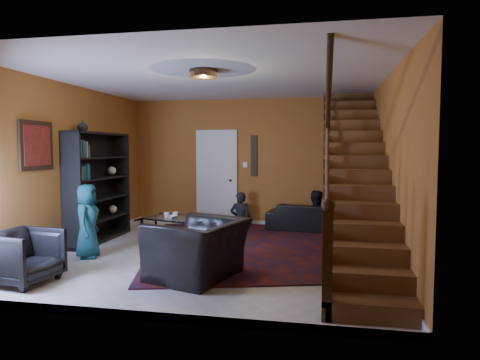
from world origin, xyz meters
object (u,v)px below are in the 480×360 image
(armchair_left, at_px, (24,257))
(armchair_right, at_px, (198,249))
(coffee_table, at_px, (179,228))
(sofa, at_px, (315,217))
(bookshelf, at_px, (99,189))

(armchair_left, xyz_separation_m, armchair_right, (2.11, 0.62, 0.04))
(coffee_table, bearing_deg, armchair_left, -113.80)
(sofa, relative_size, coffee_table, 1.42)
(sofa, distance_m, coffee_table, 2.89)
(bookshelf, distance_m, armchair_left, 2.62)
(bookshelf, distance_m, sofa, 4.31)
(armchair_left, bearing_deg, armchair_right, -65.98)
(armchair_right, bearing_deg, sofa, 174.85)
(bookshelf, xyz_separation_m, armchair_right, (2.46, -1.90, -0.58))
(coffee_table, bearing_deg, bookshelf, -176.59)
(coffee_table, bearing_deg, armchair_right, -64.29)
(bookshelf, relative_size, sofa, 1.03)
(sofa, xyz_separation_m, armchair_left, (-3.55, -4.22, 0.06))
(bookshelf, height_order, coffee_table, bookshelf)
(coffee_table, bearing_deg, sofa, 33.85)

